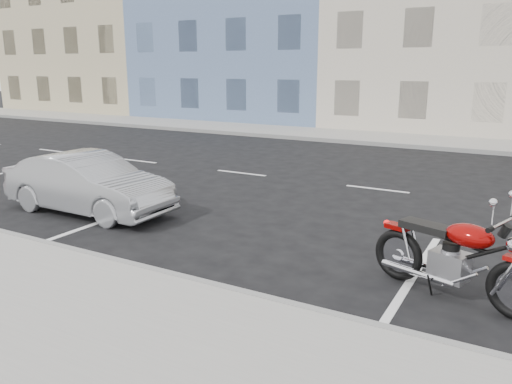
# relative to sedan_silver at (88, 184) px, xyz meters

# --- Properties ---
(ground) EXTENTS (120.00, 120.00, 0.00)m
(ground) POSITION_rel_sedan_silver_xyz_m (6.70, 5.03, -0.62)
(ground) COLOR black
(ground) RESTS_ON ground
(sidewalk_far) EXTENTS (80.00, 3.40, 0.15)m
(sidewalk_far) POSITION_rel_sedan_silver_xyz_m (1.70, 13.73, -0.55)
(sidewalk_far) COLOR gray
(sidewalk_far) RESTS_ON ground
(curb_near) EXTENTS (80.00, 0.12, 0.16)m
(curb_near) POSITION_rel_sedan_silver_xyz_m (1.70, -1.97, -0.54)
(curb_near) COLOR gray
(curb_near) RESTS_ON ground
(curb_far) EXTENTS (80.00, 0.12, 0.16)m
(curb_far) POSITION_rel_sedan_silver_xyz_m (1.70, 12.03, -0.54)
(curb_far) COLOR gray
(curb_far) RESTS_ON ground
(bldg_far_west) EXTENTS (12.00, 12.00, 12.00)m
(bldg_far_west) POSITION_rel_sedan_silver_xyz_m (-19.30, 21.33, 5.38)
(bldg_far_west) COLOR tan
(bldg_far_west) RESTS_ON ground
(bldg_blue) EXTENTS (12.00, 12.00, 13.00)m
(bldg_blue) POSITION_rel_sedan_silver_xyz_m (-7.30, 21.33, 5.88)
(bldg_blue) COLOR slate
(bldg_blue) RESTS_ON ground
(bldg_cream) EXTENTS (12.00, 12.00, 11.50)m
(bldg_cream) POSITION_rel_sedan_silver_xyz_m (4.70, 21.33, 5.13)
(bldg_cream) COLOR #BDB29E
(bldg_cream) RESTS_ON ground
(sedan_silver) EXTENTS (3.79, 1.34, 1.25)m
(sedan_silver) POSITION_rel_sedan_silver_xyz_m (0.00, 0.00, 0.00)
(sedan_silver) COLOR #989A9F
(sedan_silver) RESTS_ON ground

